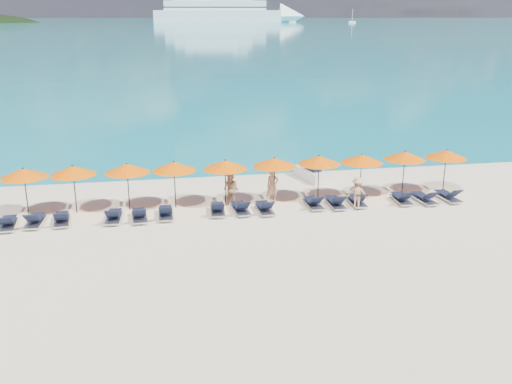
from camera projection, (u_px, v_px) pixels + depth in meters
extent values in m
plane|color=beige|center=(269.00, 243.00, 22.81)|extent=(1400.00, 1400.00, 0.00)
cube|color=#1FA9B2|center=(153.00, 21.00, 642.22)|extent=(1600.00, 1300.00, 0.01)
cube|color=white|center=(218.00, 16.00, 546.13)|extent=(121.99, 35.06, 10.94)
cone|color=white|center=(292.00, 16.00, 550.80)|extent=(26.58, 26.58, 24.06)
cube|color=white|center=(215.00, 5.00, 543.03)|extent=(97.71, 29.13, 8.75)
cube|color=black|center=(215.00, 7.00, 543.53)|extent=(98.93, 29.48, 0.98)
cube|color=black|center=(215.00, 3.00, 542.37)|extent=(96.49, 28.78, 0.98)
cube|color=white|center=(292.00, 22.00, 520.02)|extent=(6.27, 2.09, 1.67)
cylinder|color=white|center=(293.00, 16.00, 518.39)|extent=(0.38, 0.38, 10.45)
cube|color=white|center=(352.00, 22.00, 507.69)|extent=(6.39, 2.13, 1.70)
cylinder|color=white|center=(352.00, 15.00, 506.03)|extent=(0.38, 0.38, 10.65)
cube|color=white|center=(311.00, 174.00, 31.37)|extent=(1.52, 2.56, 0.55)
cube|color=black|center=(313.00, 168.00, 31.08)|extent=(0.75, 1.10, 0.35)
cylinder|color=black|center=(306.00, 162.00, 31.72)|extent=(0.55, 0.21, 0.06)
imported|color=tan|center=(272.00, 186.00, 27.46)|extent=(0.67, 0.50, 1.65)
imported|color=tan|center=(231.00, 190.00, 26.76)|extent=(0.92, 0.87, 1.66)
imported|color=tan|center=(357.00, 193.00, 26.54)|extent=(1.09, 0.82, 1.53)
cylinder|color=black|center=(26.00, 193.00, 25.47)|extent=(0.05, 0.05, 2.20)
cone|color=#F05901|center=(24.00, 173.00, 25.20)|extent=(2.10, 2.10, 0.42)
sphere|color=black|center=(23.00, 168.00, 25.13)|extent=(0.08, 0.08, 0.08)
cylinder|color=black|center=(75.00, 190.00, 25.89)|extent=(0.05, 0.05, 2.20)
cone|color=#F05901|center=(73.00, 170.00, 25.61)|extent=(2.10, 2.10, 0.42)
sphere|color=black|center=(72.00, 166.00, 25.55)|extent=(0.08, 0.08, 0.08)
cylinder|color=black|center=(128.00, 187.00, 26.26)|extent=(0.05, 0.05, 2.20)
cone|color=#F05901|center=(127.00, 168.00, 25.98)|extent=(2.10, 2.10, 0.42)
sphere|color=black|center=(127.00, 164.00, 25.91)|extent=(0.08, 0.08, 0.08)
cylinder|color=black|center=(175.00, 185.00, 26.60)|extent=(0.05, 0.05, 2.20)
cone|color=#F05901|center=(174.00, 166.00, 26.33)|extent=(2.10, 2.10, 0.42)
sphere|color=black|center=(174.00, 162.00, 26.26)|extent=(0.08, 0.08, 0.08)
cylinder|color=black|center=(225.00, 183.00, 26.87)|extent=(0.05, 0.05, 2.20)
cone|color=#F05901|center=(225.00, 165.00, 26.60)|extent=(2.10, 2.10, 0.42)
sphere|color=black|center=(225.00, 160.00, 26.53)|extent=(0.08, 0.08, 0.08)
cylinder|color=black|center=(274.00, 181.00, 27.32)|extent=(0.05, 0.05, 2.20)
cone|color=#F05901|center=(274.00, 162.00, 27.04)|extent=(2.10, 2.10, 0.42)
sphere|color=black|center=(274.00, 158.00, 26.98)|extent=(0.08, 0.08, 0.08)
cylinder|color=black|center=(318.00, 178.00, 27.71)|extent=(0.05, 0.05, 2.20)
cone|color=#F05901|center=(319.00, 160.00, 27.43)|extent=(2.10, 2.10, 0.42)
sphere|color=black|center=(319.00, 156.00, 27.37)|extent=(0.08, 0.08, 0.08)
cylinder|color=black|center=(361.00, 177.00, 27.95)|extent=(0.05, 0.05, 2.20)
cone|color=#F05901|center=(362.00, 159.00, 27.67)|extent=(2.10, 2.10, 0.42)
sphere|color=black|center=(362.00, 154.00, 27.61)|extent=(0.08, 0.08, 0.08)
cylinder|color=black|center=(404.00, 173.00, 28.56)|extent=(0.05, 0.05, 2.20)
cone|color=#F05901|center=(405.00, 156.00, 28.29)|extent=(2.10, 2.10, 0.42)
sphere|color=black|center=(405.00, 151.00, 28.22)|extent=(0.08, 0.08, 0.08)
cylinder|color=black|center=(445.00, 172.00, 28.87)|extent=(0.05, 0.05, 2.20)
cone|color=#F05901|center=(446.00, 154.00, 28.59)|extent=(2.10, 2.10, 0.42)
sphere|color=black|center=(447.00, 150.00, 28.52)|extent=(0.08, 0.08, 0.08)
cube|color=silver|center=(8.00, 225.00, 24.32)|extent=(0.75, 1.74, 0.06)
cube|color=black|center=(8.00, 219.00, 24.50)|extent=(0.63, 1.14, 0.04)
cube|color=black|center=(5.00, 220.00, 23.69)|extent=(0.59, 0.58, 0.43)
cube|color=silver|center=(35.00, 222.00, 24.64)|extent=(0.71, 1.73, 0.06)
cube|color=black|center=(36.00, 217.00, 24.83)|extent=(0.61, 1.13, 0.04)
cube|color=black|center=(31.00, 218.00, 24.00)|extent=(0.58, 0.57, 0.43)
cube|color=silver|center=(62.00, 221.00, 24.82)|extent=(0.78, 1.75, 0.06)
cube|color=black|center=(62.00, 215.00, 25.00)|extent=(0.65, 1.15, 0.04)
cube|color=black|center=(60.00, 216.00, 24.19)|extent=(0.60, 0.59, 0.43)
cube|color=silver|center=(114.00, 218.00, 25.15)|extent=(0.74, 1.74, 0.06)
cube|color=black|center=(114.00, 213.00, 25.33)|extent=(0.62, 1.14, 0.04)
cube|color=black|center=(111.00, 213.00, 24.50)|extent=(0.59, 0.57, 0.43)
cube|color=silver|center=(139.00, 217.00, 25.28)|extent=(0.73, 1.74, 0.06)
cube|color=black|center=(139.00, 212.00, 25.46)|extent=(0.62, 1.13, 0.04)
cube|color=black|center=(140.00, 212.00, 24.65)|extent=(0.58, 0.57, 0.43)
cube|color=silver|center=(166.00, 214.00, 25.59)|extent=(0.65, 1.71, 0.06)
cube|color=black|center=(165.00, 209.00, 25.78)|extent=(0.57, 1.11, 0.04)
cube|color=black|center=(165.00, 210.00, 24.95)|extent=(0.56, 0.55, 0.43)
cube|color=silver|center=(218.00, 211.00, 26.06)|extent=(0.76, 1.75, 0.06)
cube|color=black|center=(217.00, 206.00, 26.25)|extent=(0.64, 1.14, 0.04)
cube|color=black|center=(218.00, 206.00, 25.41)|extent=(0.59, 0.58, 0.43)
cube|color=silver|center=(241.00, 210.00, 26.19)|extent=(0.75, 1.74, 0.06)
cube|color=black|center=(239.00, 205.00, 26.37)|extent=(0.63, 1.14, 0.04)
cube|color=black|center=(243.00, 205.00, 25.55)|extent=(0.59, 0.58, 0.43)
cube|color=silver|center=(265.00, 209.00, 26.24)|extent=(0.68, 1.72, 0.06)
cube|color=black|center=(263.00, 204.00, 26.42)|extent=(0.59, 1.12, 0.04)
cube|color=black|center=(268.00, 205.00, 25.60)|extent=(0.57, 0.56, 0.43)
cube|color=silver|center=(313.00, 204.00, 26.95)|extent=(0.66, 1.71, 0.06)
cube|color=black|center=(312.00, 199.00, 27.13)|extent=(0.57, 1.11, 0.04)
cube|color=black|center=(317.00, 200.00, 26.31)|extent=(0.56, 0.55, 0.43)
cube|color=silver|center=(335.00, 204.00, 26.99)|extent=(0.62, 1.70, 0.06)
cube|color=black|center=(334.00, 199.00, 27.18)|extent=(0.55, 1.10, 0.04)
cube|color=black|center=(339.00, 199.00, 26.35)|extent=(0.55, 0.54, 0.43)
cube|color=silver|center=(356.00, 202.00, 27.27)|extent=(0.67, 1.72, 0.06)
cube|color=black|center=(355.00, 197.00, 27.46)|extent=(0.58, 1.12, 0.04)
cube|color=black|center=(360.00, 197.00, 26.63)|extent=(0.57, 0.55, 0.43)
cube|color=silver|center=(401.00, 200.00, 27.58)|extent=(0.72, 1.73, 0.06)
cube|color=black|center=(400.00, 195.00, 27.77)|extent=(0.61, 1.13, 0.04)
cube|color=black|center=(406.00, 195.00, 26.94)|extent=(0.58, 0.57, 0.43)
cube|color=silver|center=(424.00, 200.00, 27.60)|extent=(0.76, 1.75, 0.06)
cube|color=black|center=(422.00, 195.00, 27.78)|extent=(0.64, 1.14, 0.04)
cube|color=black|center=(431.00, 195.00, 26.97)|extent=(0.59, 0.58, 0.43)
cube|color=silver|center=(448.00, 198.00, 27.92)|extent=(0.76, 1.75, 0.06)
cube|color=black|center=(445.00, 193.00, 28.10)|extent=(0.64, 1.14, 0.04)
cube|color=black|center=(455.00, 193.00, 27.29)|extent=(0.59, 0.58, 0.43)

